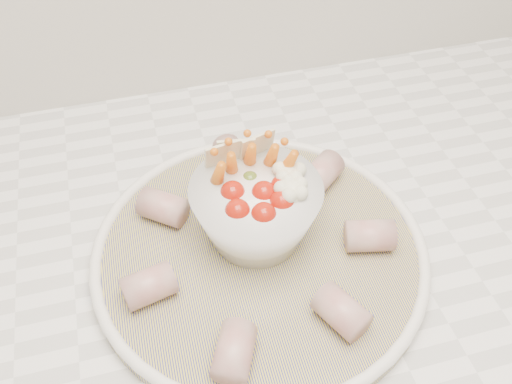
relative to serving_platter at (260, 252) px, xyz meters
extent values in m
cube|color=white|center=(0.10, 0.02, -0.03)|extent=(2.04, 0.62, 0.04)
cylinder|color=navy|center=(0.00, 0.00, 0.00)|extent=(0.35, 0.35, 0.01)
torus|color=white|center=(0.00, 0.00, 0.00)|extent=(0.34, 0.34, 0.01)
sphere|color=#AA180A|center=(-0.02, 0.00, 0.07)|extent=(0.02, 0.02, 0.02)
sphere|color=#AA180A|center=(0.00, -0.01, 0.07)|extent=(0.02, 0.02, 0.02)
sphere|color=#AA180A|center=(0.02, 0.00, 0.07)|extent=(0.02, 0.02, 0.02)
sphere|color=#AA180A|center=(-0.02, 0.02, 0.07)|extent=(0.02, 0.02, 0.02)
sphere|color=#AA180A|center=(0.01, 0.01, 0.07)|extent=(0.02, 0.02, 0.02)
sphere|color=#AA180A|center=(0.03, 0.02, 0.07)|extent=(0.02, 0.02, 0.02)
sphere|color=#4D6622|center=(0.00, 0.04, 0.07)|extent=(0.02, 0.02, 0.02)
cone|color=#CD6113|center=(-0.02, 0.05, 0.08)|extent=(0.02, 0.04, 0.06)
cone|color=#CD6113|center=(0.01, 0.06, 0.08)|extent=(0.02, 0.04, 0.06)
cone|color=#CD6113|center=(0.02, 0.05, 0.08)|extent=(0.02, 0.04, 0.06)
cone|color=#CD6113|center=(-0.03, 0.04, 0.08)|extent=(0.03, 0.04, 0.06)
cone|color=#CD6113|center=(0.04, 0.04, 0.08)|extent=(0.03, 0.04, 0.06)
sphere|color=#EEEBCD|center=(0.04, 0.03, 0.07)|extent=(0.03, 0.03, 0.03)
sphere|color=#EEEBCD|center=(0.03, 0.01, 0.07)|extent=(0.03, 0.03, 0.03)
cube|color=beige|center=(-0.01, 0.07, 0.08)|extent=(0.04, 0.02, 0.04)
cube|color=beige|center=(0.02, 0.07, 0.08)|extent=(0.04, 0.02, 0.04)
cube|color=beige|center=(-0.02, 0.06, 0.08)|extent=(0.04, 0.02, 0.04)
cylinder|color=#A24D4A|center=(0.11, -0.02, 0.02)|extent=(0.05, 0.04, 0.03)
cylinder|color=#A24D4A|center=(0.09, 0.07, 0.02)|extent=(0.06, 0.06, 0.03)
cylinder|color=#A24D4A|center=(0.00, 0.13, 0.02)|extent=(0.03, 0.05, 0.03)
cylinder|color=#A24D4A|center=(-0.09, 0.07, 0.02)|extent=(0.06, 0.06, 0.03)
cylinder|color=#A24D4A|center=(-0.12, -0.03, 0.02)|extent=(0.05, 0.04, 0.03)
cylinder|color=#A24D4A|center=(-0.05, -0.11, 0.02)|extent=(0.05, 0.06, 0.03)
cylinder|color=#A24D4A|center=(0.05, -0.10, 0.02)|extent=(0.05, 0.06, 0.03)
camera|label=1|loc=(-0.10, -0.35, 0.46)|focal=40.00mm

